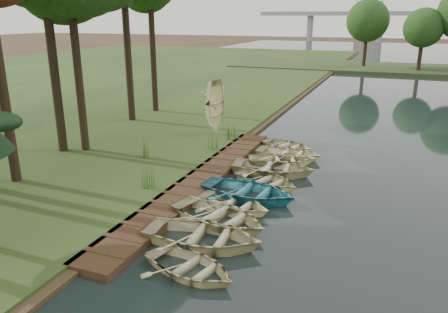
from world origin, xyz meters
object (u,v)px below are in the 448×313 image
at_px(rowboat_1, 203,233).
at_px(rowboat_2, 219,214).
at_px(rowboat_0, 190,264).
at_px(stored_rowboat, 216,128).
at_px(boardwalk, 200,181).

bearing_deg(rowboat_1, rowboat_2, -0.65).
distance_m(rowboat_0, stored_rowboat, 15.10).
bearing_deg(rowboat_2, stored_rowboat, 39.99).
bearing_deg(boardwalk, rowboat_2, -56.05).
height_order(rowboat_2, stored_rowboat, stored_rowboat).
distance_m(rowboat_1, stored_rowboat, 13.38).
distance_m(boardwalk, rowboat_1, 5.57).
relative_size(rowboat_0, rowboat_2, 0.77).
height_order(boardwalk, rowboat_2, rowboat_2).
distance_m(boardwalk, rowboat_0, 7.26).
relative_size(boardwalk, stored_rowboat, 4.78).
bearing_deg(rowboat_2, rowboat_1, -160.54).
height_order(rowboat_0, rowboat_2, rowboat_2).
bearing_deg(rowboat_0, rowboat_2, 22.23).
relative_size(boardwalk, rowboat_0, 5.37).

